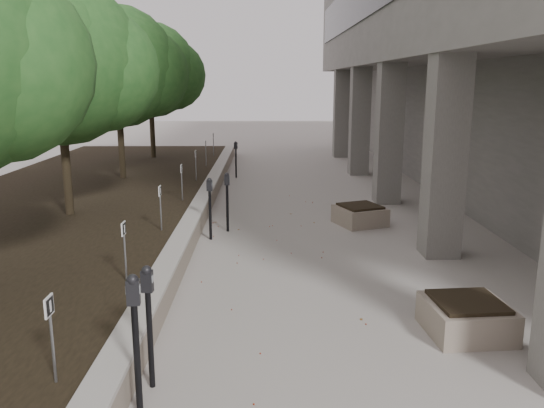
{
  "coord_description": "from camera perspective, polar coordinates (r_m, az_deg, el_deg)",
  "views": [
    {
      "loc": [
        -0.15,
        -4.72,
        3.48
      ],
      "look_at": [
        -0.01,
        6.37,
        0.99
      ],
      "focal_mm": 36.21,
      "sensor_mm": 36.0,
      "label": 1
    }
  ],
  "objects": [
    {
      "name": "retaining_wall",
      "position": [
        14.2,
        -7.47,
        -0.61
      ],
      "size": [
        0.39,
        26.0,
        0.5
      ],
      "primitive_type": null,
      "color": "gray",
      "rests_on": "ground"
    },
    {
      "name": "planting_bed",
      "position": [
        15.09,
        -21.46,
        -0.8
      ],
      "size": [
        7.0,
        26.0,
        0.4
      ],
      "primitive_type": "cube",
      "color": "black",
      "rests_on": "ground"
    },
    {
      "name": "crabapple_tree_3",
      "position": [
        13.55,
        -21.13,
        10.29
      ],
      "size": [
        4.6,
        4.0,
        5.44
      ],
      "primitive_type": null,
      "color": "#225420",
      "rests_on": "planting_bed"
    },
    {
      "name": "crabapple_tree_4",
      "position": [
        18.33,
        -15.7,
        11.06
      ],
      "size": [
        4.6,
        4.0,
        5.44
      ],
      "primitive_type": null,
      "color": "#225420",
      "rests_on": "planting_bed"
    },
    {
      "name": "crabapple_tree_5",
      "position": [
        23.2,
        -12.52,
        11.46
      ],
      "size": [
        4.6,
        4.0,
        5.44
      ],
      "primitive_type": null,
      "color": "#225420",
      "rests_on": "planting_bed"
    },
    {
      "name": "parking_sign_2",
      "position": [
        6.24,
        -21.89,
        -12.98
      ],
      "size": [
        0.04,
        0.22,
        0.96
      ],
      "primitive_type": null,
      "color": "black",
      "rests_on": "planting_bed"
    },
    {
      "name": "parking_sign_3",
      "position": [
        8.9,
        -15.05,
        -4.8
      ],
      "size": [
        0.04,
        0.22,
        0.96
      ],
      "primitive_type": null,
      "color": "black",
      "rests_on": "planting_bed"
    },
    {
      "name": "parking_sign_4",
      "position": [
        11.73,
        -11.5,
        -0.43
      ],
      "size": [
        0.04,
        0.22,
        0.96
      ],
      "primitive_type": null,
      "color": "black",
      "rests_on": "planting_bed"
    },
    {
      "name": "parking_sign_5",
      "position": [
        14.63,
        -9.36,
        2.23
      ],
      "size": [
        0.04,
        0.22,
        0.96
      ],
      "primitive_type": null,
      "color": "black",
      "rests_on": "planting_bed"
    },
    {
      "name": "parking_sign_6",
      "position": [
        17.56,
        -7.92,
        4.0
      ],
      "size": [
        0.04,
        0.22,
        0.96
      ],
      "primitive_type": null,
      "color": "black",
      "rests_on": "planting_bed"
    },
    {
      "name": "parking_sign_7",
      "position": [
        20.51,
        -6.89,
        5.26
      ],
      "size": [
        0.04,
        0.22,
        0.96
      ],
      "primitive_type": null,
      "color": "black",
      "rests_on": "planting_bed"
    },
    {
      "name": "parking_sign_8",
      "position": [
        23.47,
        -6.12,
        6.21
      ],
      "size": [
        0.04,
        0.22,
        0.96
      ],
      "primitive_type": null,
      "color": "black",
      "rests_on": "planting_bed"
    },
    {
      "name": "parking_meter_1",
      "position": [
        6.06,
        -13.92,
        -14.13
      ],
      "size": [
        0.17,
        0.13,
        1.58
      ],
      "primitive_type": null,
      "rotation": [
        0.0,
        0.0,
        0.11
      ],
      "color": "black",
      "rests_on": "ground"
    },
    {
      "name": "parking_meter_2",
      "position": [
        6.54,
        -12.61,
        -12.42
      ],
      "size": [
        0.16,
        0.12,
        1.48
      ],
      "primitive_type": null,
      "rotation": [
        0.0,
        0.0,
        -0.09
      ],
      "color": "black",
      "rests_on": "ground"
    },
    {
      "name": "parking_meter_3",
      "position": [
        12.9,
        -4.67,
        0.18
      ],
      "size": [
        0.15,
        0.11,
        1.41
      ],
      "primitive_type": null,
      "rotation": [
        0.0,
        0.0,
        0.09
      ],
      "color": "black",
      "rests_on": "ground"
    },
    {
      "name": "parking_meter_4",
      "position": [
        12.26,
        -6.46,
        -0.52
      ],
      "size": [
        0.15,
        0.12,
        1.41
      ],
      "primitive_type": null,
      "rotation": [
        0.0,
        0.0,
        -0.12
      ],
      "color": "black",
      "rests_on": "ground"
    },
    {
      "name": "parking_meter_5",
      "position": [
        20.19,
        -3.77,
        4.63
      ],
      "size": [
        0.16,
        0.14,
        1.35
      ],
      "primitive_type": null,
      "rotation": [
        0.0,
        0.0,
        -0.38
      ],
      "color": "black",
      "rests_on": "ground"
    },
    {
      "name": "planter_front",
      "position": [
        8.31,
        19.57,
        -10.99
      ],
      "size": [
        1.17,
        1.17,
        0.51
      ],
      "primitive_type": null,
      "rotation": [
        0.0,
        0.0,
        0.08
      ],
      "color": "gray",
      "rests_on": "ground"
    },
    {
      "name": "planter_back",
      "position": [
        13.77,
        9.13,
        -1.1
      ],
      "size": [
        1.37,
        1.37,
        0.49
      ],
      "primitive_type": null,
      "rotation": [
        0.0,
        0.0,
        0.37
      ],
      "color": "gray",
      "rests_on": "ground"
    },
    {
      "name": "berry_scatter",
      "position": [
        10.32,
        -0.4,
        -6.99
      ],
      "size": [
        3.3,
        14.1,
        0.02
      ],
      "primitive_type": null,
      "color": "maroon",
      "rests_on": "ground"
    }
  ]
}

